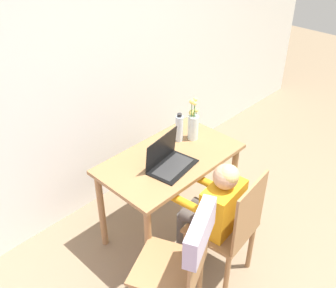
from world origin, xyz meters
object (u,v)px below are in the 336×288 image
Objects in this scene: chair_spare at (187,253)px; flower_vase at (193,124)px; person_seated at (215,205)px; chair_occupied at (230,229)px; laptop at (168,160)px; water_bottle at (179,128)px.

chair_spare is 1.10m from flower_vase.
chair_spare is 0.95× the size of person_seated.
person_seated is (0.45, 0.14, -0.01)m from chair_spare.
flower_vase reaches higher than chair_occupied.
flower_vase is at bearing 7.19° from laptop.
person_seated is 0.46m from laptop.
chair_occupied is 2.39× the size of laptop.
laptop is (0.43, 0.57, 0.16)m from chair_spare.
person_seated is 2.55× the size of laptop.
person_seated is at bearing -115.81° from water_bottle.
chair_occupied is 0.48m from chair_spare.
water_bottle reaches higher than chair_spare.
chair_occupied is 2.60× the size of flower_vase.
laptop is at bearing -150.22° from water_bottle.
chair_spare is at bearing -136.22° from laptop.
flower_vase reaches higher than water_bottle.
flower_vase is at bearing -31.90° from water_bottle.
chair_spare is 1.07m from water_bottle.
person_seated reaches higher than water_bottle.
chair_spare is at bearing -4.26° from chair_occupied.
laptop is at bearing -163.87° from flower_vase.
flower_vase is at bearing -125.26° from chair_occupied.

